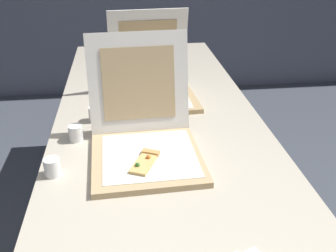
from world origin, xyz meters
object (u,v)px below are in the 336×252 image
pizza_box_middle (153,86)px  cup_white_mid (95,114)px  cup_white_near_center (76,133)px  pizza_box_front (145,141)px  cup_white_near_left (52,167)px  table (159,129)px

pizza_box_middle → cup_white_mid: pizza_box_middle is taller
cup_white_mid → cup_white_near_center: (-0.07, -0.17, 0.00)m
pizza_box_front → cup_white_near_center: 0.30m
pizza_box_front → cup_white_near_left: (-0.32, -0.10, -0.03)m
cup_white_near_left → cup_white_mid: bearing=72.9°
cup_white_mid → table: bearing=-5.0°
cup_white_mid → cup_white_near_left: bearing=-107.1°
cup_white_mid → cup_white_near_center: size_ratio=1.00×
table → cup_white_near_center: 0.37m
table → cup_white_near_center: bearing=-157.3°
cup_white_near_center → cup_white_near_left: bearing=-103.5°
pizza_box_front → cup_white_near_left: size_ratio=7.71×
cup_white_near_left → cup_white_near_center: same height
pizza_box_front → cup_white_near_center: (-0.26, 0.14, -0.03)m
pizza_box_front → pizza_box_middle: (0.07, 0.53, 0.00)m
pizza_box_front → cup_white_near_left: bearing=-165.4°
pizza_box_middle → cup_white_near_left: bearing=-126.1°
table → pizza_box_front: bearing=-105.2°
cup_white_near_left → cup_white_near_center: (0.06, 0.24, 0.00)m
table → pizza_box_middle: bearing=91.1°
table → cup_white_near_left: 0.55m
cup_white_near_left → cup_white_near_center: 0.24m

